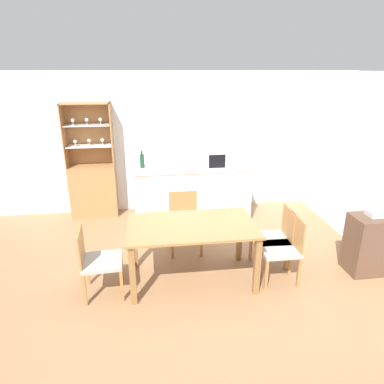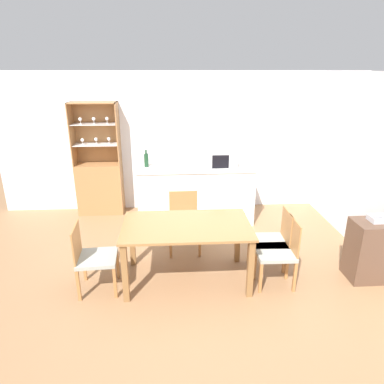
% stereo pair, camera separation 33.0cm
% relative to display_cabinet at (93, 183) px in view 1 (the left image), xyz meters
% --- Properties ---
extents(ground_plane, '(18.00, 18.00, 0.00)m').
position_rel_display_cabinet_xyz_m(ground_plane, '(1.56, -2.43, -0.61)').
color(ground_plane, '#936B47').
extents(wall_back, '(6.80, 0.06, 2.55)m').
position_rel_display_cabinet_xyz_m(wall_back, '(1.56, 0.20, 0.66)').
color(wall_back, silver).
rests_on(wall_back, ground_plane).
extents(kitchen_counter, '(2.00, 0.61, 1.00)m').
position_rel_display_cabinet_xyz_m(kitchen_counter, '(1.75, -0.52, -0.11)').
color(kitchen_counter, white).
rests_on(kitchen_counter, ground_plane).
extents(display_cabinet, '(0.82, 0.36, 2.04)m').
position_rel_display_cabinet_xyz_m(display_cabinet, '(0.00, 0.00, 0.00)').
color(display_cabinet, '#A37042').
rests_on(display_cabinet, ground_plane).
extents(dining_table, '(1.58, 0.92, 0.78)m').
position_rel_display_cabinet_xyz_m(dining_table, '(1.50, -2.31, 0.05)').
color(dining_table, olive).
rests_on(dining_table, ground_plane).
extents(dining_chair_head_far, '(0.47, 0.47, 0.86)m').
position_rel_display_cabinet_xyz_m(dining_chair_head_far, '(1.50, -1.51, -0.17)').
color(dining_chair_head_far, '#999E93').
rests_on(dining_chair_head_far, ground_plane).
extents(dining_chair_side_left_near, '(0.49, 0.49, 0.86)m').
position_rel_display_cabinet_xyz_m(dining_chair_side_left_near, '(0.37, -2.45, -0.17)').
color(dining_chair_side_left_near, '#999E93').
rests_on(dining_chair_side_left_near, ground_plane).
extents(dining_chair_side_right_near, '(0.47, 0.47, 0.86)m').
position_rel_display_cabinet_xyz_m(dining_chair_side_right_near, '(2.64, -2.45, -0.17)').
color(dining_chair_side_right_near, '#999E93').
rests_on(dining_chair_side_right_near, ground_plane).
extents(dining_chair_side_right_far, '(0.48, 0.48, 0.86)m').
position_rel_display_cabinet_xyz_m(dining_chair_side_right_far, '(2.64, -2.18, -0.17)').
color(dining_chair_side_right_far, '#999E93').
rests_on(dining_chair_side_right_far, ground_plane).
extents(microwave, '(0.44, 0.39, 0.27)m').
position_rel_display_cabinet_xyz_m(microwave, '(2.20, -0.49, 0.52)').
color(microwave, silver).
rests_on(microwave, kitchen_counter).
extents(wine_bottle, '(0.07, 0.07, 0.29)m').
position_rel_display_cabinet_xyz_m(wine_bottle, '(0.91, -0.43, 0.50)').
color(wine_bottle, '#193D23').
rests_on(wine_bottle, kitchen_counter).
extents(side_cabinet, '(0.53, 0.40, 0.79)m').
position_rel_display_cabinet_xyz_m(side_cabinet, '(3.85, -2.43, -0.22)').
color(side_cabinet, brown).
rests_on(side_cabinet, ground_plane).
extents(telephone, '(0.21, 0.18, 0.10)m').
position_rel_display_cabinet_xyz_m(telephone, '(3.88, -2.41, 0.22)').
color(telephone, '#B7B7BC').
rests_on(telephone, side_cabinet).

